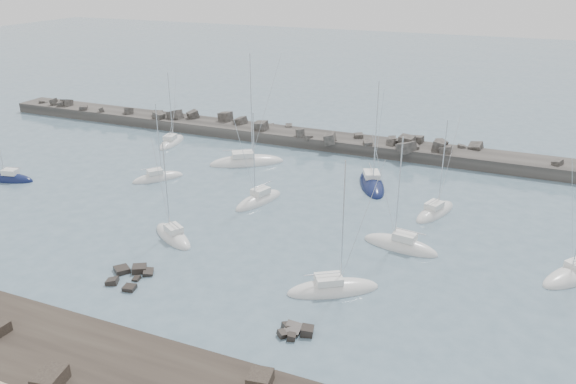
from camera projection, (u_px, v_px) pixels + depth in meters
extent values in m
plane|color=slate|center=(214.00, 245.00, 60.70)|extent=(400.00, 400.00, 0.00)
cube|color=black|center=(67.00, 373.00, 41.97)|extent=(140.00, 12.00, 0.70)
cube|color=black|center=(260.00, 379.00, 40.13)|extent=(1.91, 1.97, 0.96)
cube|color=black|center=(50.00, 379.00, 40.05)|extent=(2.16, 2.58, 1.13)
cube|color=black|center=(139.00, 270.00, 55.70)|extent=(2.02, 2.14, 1.03)
cube|color=black|center=(122.00, 271.00, 55.60)|extent=(2.10, 2.07, 1.00)
cube|color=black|center=(137.00, 280.00, 54.17)|extent=(0.82, 0.92, 0.76)
cube|color=black|center=(148.00, 273.00, 55.15)|extent=(1.50, 1.49, 1.01)
cube|color=black|center=(113.00, 282.00, 53.65)|extent=(1.61, 1.65, 1.08)
cube|color=black|center=(130.00, 290.00, 52.58)|extent=(1.26, 1.22, 1.02)
cube|color=black|center=(291.00, 338.00, 45.64)|extent=(0.95, 1.02, 0.79)
cube|color=black|center=(287.00, 328.00, 46.93)|extent=(1.24, 1.30, 0.91)
cube|color=black|center=(293.00, 330.00, 46.61)|extent=(1.48, 1.58, 1.04)
cube|color=black|center=(307.00, 331.00, 46.20)|extent=(1.32, 1.40, 0.90)
cube|color=black|center=(283.00, 334.00, 45.94)|extent=(1.16, 1.10, 0.72)
cube|color=#322F2C|center=(287.00, 140.00, 95.67)|extent=(115.00, 6.00, 3.20)
cube|color=#322F2C|center=(54.00, 102.00, 111.69)|extent=(1.85, 1.70, 1.83)
cube|color=#322F2C|center=(226.00, 117.00, 100.80)|extent=(2.47, 2.16, 2.19)
cube|color=#322F2C|center=(101.00, 110.00, 106.66)|extent=(1.46, 1.33, 1.20)
cube|color=#322F2C|center=(159.00, 117.00, 102.17)|extent=(2.40, 2.00, 1.70)
cube|color=#322F2C|center=(446.00, 150.00, 84.50)|extent=(1.90, 2.31, 1.79)
cube|color=#322F2C|center=(359.00, 137.00, 91.35)|extent=(1.78, 1.79, 1.38)
cube|color=#322F2C|center=(44.00, 103.00, 113.87)|extent=(1.31, 1.18, 1.08)
cube|color=#322F2C|center=(412.00, 148.00, 86.09)|extent=(2.32, 2.33, 1.54)
cube|color=#322F2C|center=(84.00, 108.00, 108.15)|extent=(1.94, 1.89, 1.02)
cube|color=#322F2C|center=(441.00, 144.00, 86.76)|extent=(2.30, 2.10, 1.71)
cube|color=#322F2C|center=(42.00, 103.00, 113.34)|extent=(1.44, 1.37, 1.19)
cube|color=#322F2C|center=(439.00, 147.00, 85.22)|extent=(2.15, 2.12, 2.22)
cube|color=#322F2C|center=(261.00, 127.00, 95.33)|extent=(2.42, 2.09, 2.21)
cube|color=#322F2C|center=(271.00, 126.00, 98.85)|extent=(1.60, 1.53, 1.04)
cube|color=#322F2C|center=(392.00, 140.00, 89.09)|extent=(1.56, 1.77, 1.16)
cube|color=#322F2C|center=(300.00, 133.00, 91.81)|extent=(1.92, 1.85, 1.67)
cube|color=#322F2C|center=(240.00, 121.00, 99.11)|extent=(2.53, 2.39, 1.92)
cube|color=#322F2C|center=(158.00, 112.00, 106.20)|extent=(1.77, 1.95, 1.23)
cube|color=#322F2C|center=(158.00, 116.00, 104.19)|extent=(2.50, 2.59, 1.73)
cube|color=#322F2C|center=(332.00, 142.00, 90.10)|extent=(1.70, 1.65, 0.93)
cube|color=#322F2C|center=(406.00, 148.00, 85.44)|extent=(3.42, 3.36, 2.22)
cube|color=#322F2C|center=(330.00, 139.00, 89.63)|extent=(2.25, 2.34, 2.07)
cube|color=#322F2C|center=(461.00, 148.00, 86.75)|extent=(1.49, 1.58, 1.32)
cube|color=#322F2C|center=(307.00, 138.00, 91.35)|extent=(1.79, 1.86, 1.24)
cube|color=#322F2C|center=(407.00, 141.00, 86.86)|extent=(2.49, 2.35, 1.97)
cube|color=#322F2C|center=(289.00, 127.00, 97.59)|extent=(1.59, 1.75, 1.32)
cube|color=#322F2C|center=(417.00, 141.00, 88.86)|extent=(2.15, 1.84, 1.84)
cube|color=#322F2C|center=(67.00, 104.00, 111.18)|extent=(2.13, 2.10, 2.24)
cube|color=#322F2C|center=(175.00, 115.00, 102.36)|extent=(2.69, 2.18, 2.35)
cube|color=#322F2C|center=(392.00, 144.00, 87.89)|extent=(1.87, 2.38, 1.81)
cube|color=#322F2C|center=(129.00, 111.00, 105.60)|extent=(2.48, 2.64, 1.87)
cube|color=#322F2C|center=(368.00, 143.00, 87.89)|extent=(1.80, 2.08, 1.20)
cube|color=#322F2C|center=(476.00, 148.00, 86.13)|extent=(2.39, 2.48, 2.20)
cube|color=#322F2C|center=(557.00, 163.00, 79.18)|extent=(1.77, 1.81, 1.05)
cube|color=#322F2C|center=(62.00, 104.00, 110.93)|extent=(1.87, 2.07, 1.67)
cube|color=#322F2C|center=(193.00, 115.00, 102.45)|extent=(2.41, 2.57, 1.82)
cube|color=#322F2C|center=(178.00, 118.00, 102.25)|extent=(1.97, 1.89, 1.67)
ellipsoid|color=silver|center=(172.00, 143.00, 94.23)|extent=(3.69, 8.34, 2.08)
cube|color=white|center=(170.00, 137.00, 93.40)|extent=(1.94, 2.47, 0.67)
cylinder|color=silver|center=(170.00, 106.00, 92.39)|extent=(0.12, 0.12, 10.87)
cylinder|color=silver|center=(168.00, 134.00, 92.66)|extent=(0.58, 3.20, 0.10)
ellipsoid|color=#0F1840|center=(10.00, 180.00, 78.52)|extent=(7.40, 3.75, 2.08)
cube|color=white|center=(10.00, 172.00, 77.99)|extent=(2.26, 1.84, 0.74)
cylinder|color=silver|center=(12.00, 167.00, 77.65)|extent=(2.79, 0.75, 0.11)
ellipsoid|color=silver|center=(158.00, 179.00, 78.94)|extent=(6.33, 7.09, 1.95)
cube|color=white|center=(155.00, 172.00, 78.33)|extent=(2.42, 2.51, 0.65)
cylinder|color=silver|center=(159.00, 139.00, 76.99)|extent=(0.11, 0.11, 9.84)
cylinder|color=silver|center=(151.00, 168.00, 77.88)|extent=(1.90, 2.33, 0.09)
ellipsoid|color=silver|center=(247.00, 163.00, 85.03)|extent=(11.34, 9.14, 2.62)
cube|color=white|center=(243.00, 154.00, 84.36)|extent=(3.89, 3.64, 0.76)
cylinder|color=silver|center=(251.00, 106.00, 81.84)|extent=(0.13, 0.13, 15.23)
cylinder|color=silver|center=(237.00, 150.00, 83.95)|extent=(3.82, 2.58, 0.11)
ellipsoid|color=silver|center=(173.00, 237.00, 62.34)|extent=(7.48, 5.78, 2.04)
cube|color=white|center=(174.00, 229.00, 61.60)|extent=(2.53, 2.34, 0.70)
cylinder|color=silver|center=(166.00, 187.00, 60.54)|extent=(0.12, 0.12, 9.95)
cylinder|color=silver|center=(175.00, 225.00, 60.96)|extent=(2.57, 1.62, 0.10)
ellipsoid|color=silver|center=(259.00, 202.00, 71.52)|extent=(4.75, 8.36, 2.24)
cube|color=white|center=(261.00, 191.00, 71.29)|extent=(2.20, 2.61, 0.77)
cylinder|color=silver|center=(254.00, 156.00, 68.64)|extent=(0.13, 0.13, 10.78)
cylinder|color=silver|center=(263.00, 185.00, 71.41)|extent=(1.06, 3.08, 0.11)
ellipsoid|color=silver|center=(333.00, 290.00, 52.35)|extent=(8.89, 7.03, 2.16)
cube|color=white|center=(329.00, 279.00, 51.80)|extent=(3.03, 2.82, 0.66)
cylinder|color=silver|center=(343.00, 224.00, 49.83)|extent=(0.11, 0.11, 11.88)
cylinder|color=silver|center=(322.00, 274.00, 51.47)|extent=(3.02, 1.97, 0.09)
ellipsoid|color=#0F1840|center=(372.00, 185.00, 76.78)|extent=(6.78, 10.34, 2.40)
cube|color=white|center=(372.00, 174.00, 76.71)|extent=(2.94, 3.35, 0.73)
cylinder|color=silver|center=(376.00, 132.00, 73.09)|extent=(0.13, 0.13, 13.41)
cylinder|color=silver|center=(371.00, 168.00, 77.09)|extent=(1.68, 3.69, 0.10)
ellipsoid|color=silver|center=(400.00, 247.00, 60.26)|extent=(8.62, 3.78, 2.32)
cube|color=white|center=(405.00, 236.00, 59.53)|extent=(2.55, 2.00, 0.79)
cylinder|color=silver|center=(399.00, 189.00, 58.05)|extent=(0.14, 0.14, 11.25)
cylinder|color=silver|center=(411.00, 231.00, 58.97)|extent=(3.31, 0.60, 0.11)
ellipsoid|color=silver|center=(435.00, 213.00, 68.32)|extent=(4.98, 8.25, 2.05)
cube|color=white|center=(434.00, 205.00, 67.59)|extent=(2.25, 2.62, 0.67)
cylinder|color=silver|center=(443.00, 164.00, 66.37)|extent=(0.11, 0.11, 10.65)
cylinder|color=silver|center=(432.00, 202.00, 66.98)|extent=(1.16, 3.00, 0.10)
ellipsoid|color=silver|center=(575.00, 276.00, 54.75)|extent=(7.70, 8.83, 2.08)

